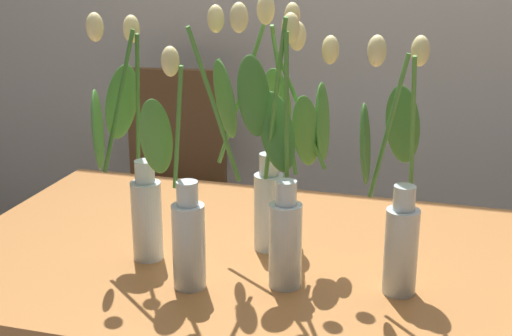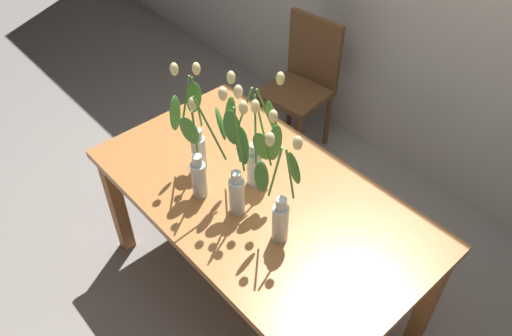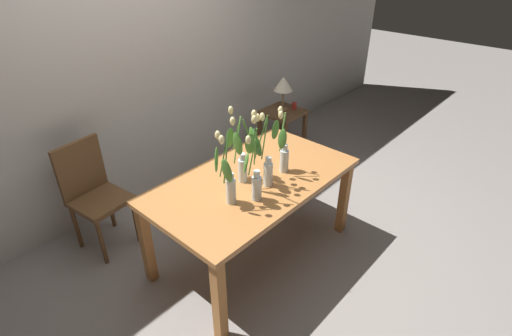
{
  "view_description": "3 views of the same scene",
  "coord_description": "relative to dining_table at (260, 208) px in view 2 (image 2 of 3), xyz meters",
  "views": [
    {
      "loc": [
        0.34,
        -1.49,
        1.44
      ],
      "look_at": [
        -0.09,
        -0.01,
        0.95
      ],
      "focal_mm": 51.48,
      "sensor_mm": 36.0,
      "label": 1
    },
    {
      "loc": [
        1.15,
        -1.05,
        2.36
      ],
      "look_at": [
        0.03,
        -0.05,
        0.96
      ],
      "focal_mm": 34.88,
      "sensor_mm": 36.0,
      "label": 2
    },
    {
      "loc": [
        -1.81,
        -1.66,
        2.31
      ],
      "look_at": [
        -0.03,
        -0.06,
        0.87
      ],
      "focal_mm": 27.29,
      "sensor_mm": 36.0,
      "label": 3
    }
  ],
  "objects": [
    {
      "name": "ground_plane",
      "position": [
        0.0,
        0.0,
        -0.65
      ],
      "size": [
        18.0,
        18.0,
        0.0
      ],
      "primitive_type": "plane",
      "color": "gray"
    },
    {
      "name": "dining_table",
      "position": [
        0.0,
        0.0,
        0.0
      ],
      "size": [
        1.6,
        0.9,
        0.74
      ],
      "color": "#B7753D",
      "rests_on": "ground"
    },
    {
      "name": "tulip_vase_0",
      "position": [
        -0.01,
        -0.12,
        0.28
      ],
      "size": [
        0.16,
        0.13,
        0.59
      ],
      "color": "silver",
      "rests_on": "dining_table"
    },
    {
      "name": "tulip_vase_1",
      "position": [
        0.22,
        -0.1,
        0.27
      ],
      "size": [
        0.13,
        0.19,
        0.52
      ],
      "color": "silver",
      "rests_on": "dining_table"
    },
    {
      "name": "tulip_vase_2",
      "position": [
        -0.18,
        -0.18,
        0.28
      ],
      "size": [
        0.2,
        0.18,
        0.57
      ],
      "color": "silver",
      "rests_on": "dining_table"
    },
    {
      "name": "tulip_vase_3",
      "position": [
        -0.34,
        -0.09,
        0.28
      ],
      "size": [
        0.15,
        0.19,
        0.55
      ],
      "color": "silver",
      "rests_on": "dining_table"
    },
    {
      "name": "tulip_vase_4",
      "position": [
        -0.06,
        0.03,
        0.32
      ],
      "size": [
        0.28,
        0.24,
        0.56
      ],
      "color": "silver",
      "rests_on": "dining_table"
    },
    {
      "name": "dining_chair",
      "position": [
        -0.76,
        1.08,
        -0.12
      ],
      "size": [
        0.45,
        0.45,
        0.93
      ],
      "color": "brown",
      "rests_on": "ground"
    }
  ]
}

